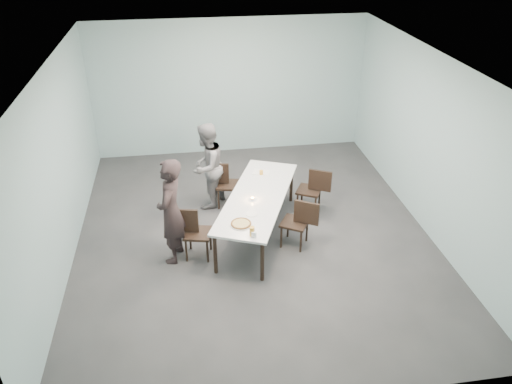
{
  "coord_description": "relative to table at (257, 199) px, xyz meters",
  "views": [
    {
      "loc": [
        -1.05,
        -7.13,
        4.98
      ],
      "look_at": [
        0.0,
        -0.29,
        1.0
      ],
      "focal_mm": 35.0,
      "sensor_mm": 36.0,
      "label": 1
    }
  ],
  "objects": [
    {
      "name": "chair_near_right",
      "position": [
        0.63,
        -0.47,
        -0.19
      ],
      "size": [
        0.64,
        0.58,
        0.87
      ],
      "rotation": [
        0.0,
        0.0,
        2.6
      ],
      "color": "black",
      "rests_on": "ground"
    },
    {
      "name": "room_shell",
      "position": [
        -0.07,
        -0.01,
        1.33
      ],
      "size": [
        6.02,
        7.02,
        3.01
      ],
      "color": "#93B5B9",
      "rests_on": "ground"
    },
    {
      "name": "amber_tumbler",
      "position": [
        0.19,
        0.75,
        0.1
      ],
      "size": [
        0.07,
        0.07,
        0.08
      ],
      "primitive_type": "cylinder",
      "color": "gold",
      "rests_on": "table"
    },
    {
      "name": "tealight",
      "position": [
        -0.11,
        -0.12,
        0.08
      ],
      "size": [
        0.06,
        0.06,
        0.05
      ],
      "color": "silver",
      "rests_on": "table"
    },
    {
      "name": "chair_near_left",
      "position": [
        -1.12,
        -0.48,
        -0.19
      ],
      "size": [
        0.65,
        0.5,
        0.87
      ],
      "rotation": [
        0.0,
        0.0,
        -0.22
      ],
      "color": "black",
      "rests_on": "ground"
    },
    {
      "name": "side_plate",
      "position": [
        -0.18,
        -0.56,
        0.06
      ],
      "size": [
        0.18,
        0.18,
        0.01
      ],
      "primitive_type": "cylinder",
      "color": "white",
      "rests_on": "table"
    },
    {
      "name": "menu",
      "position": [
        0.2,
        0.83,
        0.06
      ],
      "size": [
        0.36,
        0.32,
        0.01
      ],
      "primitive_type": "cube",
      "rotation": [
        0.0,
        0.0,
        -0.39
      ],
      "color": "silver",
      "rests_on": "table"
    },
    {
      "name": "beer_glass",
      "position": [
        -0.26,
        -1.14,
        0.13
      ],
      "size": [
        0.08,
        0.08,
        0.15
      ],
      "primitive_type": "cylinder",
      "color": "gold",
      "rests_on": "table"
    },
    {
      "name": "table",
      "position": [
        0.0,
        0.0,
        0.0
      ],
      "size": [
        1.83,
        2.75,
        0.75
      ],
      "rotation": [
        0.0,
        0.0,
        -0.39
      ],
      "color": "white",
      "rests_on": "ground"
    },
    {
      "name": "chair_far_right",
      "position": [
        1.13,
        0.55,
        -0.19
      ],
      "size": [
        0.65,
        0.57,
        0.87
      ],
      "rotation": [
        0.0,
        0.0,
        2.66
      ],
      "color": "black",
      "rests_on": "ground"
    },
    {
      "name": "pizza",
      "position": [
        -0.38,
        -0.83,
        0.08
      ],
      "size": [
        0.34,
        0.34,
        0.04
      ],
      "color": "white",
      "rests_on": "table"
    },
    {
      "name": "diner_far",
      "position": [
        -0.77,
        1.09,
        0.13
      ],
      "size": [
        0.96,
        1.01,
        1.64
      ],
      "primitive_type": "imported",
      "rotation": [
        0.0,
        0.0,
        -2.16
      ],
      "color": "slate",
      "rests_on": "ground"
    },
    {
      "name": "ground",
      "position": [
        -0.07,
        -0.01,
        -0.69
      ],
      "size": [
        7.0,
        7.0,
        0.0
      ],
      "primitive_type": "plane",
      "color": "#333335",
      "rests_on": "ground"
    },
    {
      "name": "diner_near",
      "position": [
        -1.43,
        -0.49,
        0.19
      ],
      "size": [
        0.58,
        0.73,
        1.76
      ],
      "primitive_type": "imported",
      "rotation": [
        0.0,
        0.0,
        -1.84
      ],
      "color": "black",
      "rests_on": "ground"
    },
    {
      "name": "water_tumbler",
      "position": [
        -0.24,
        -1.17,
        0.1
      ],
      "size": [
        0.08,
        0.08,
        0.09
      ],
      "primitive_type": "cylinder",
      "color": "silver",
      "rests_on": "table"
    },
    {
      "name": "chair_far_left",
      "position": [
        -0.48,
        1.05,
        -0.19
      ],
      "size": [
        0.64,
        0.5,
        0.87
      ],
      "rotation": [
        0.0,
        0.0,
        -0.2
      ],
      "color": "black",
      "rests_on": "ground"
    }
  ]
}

